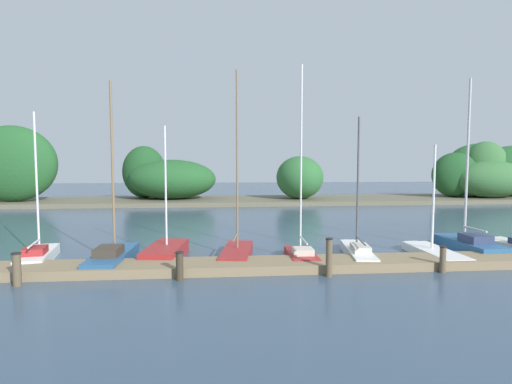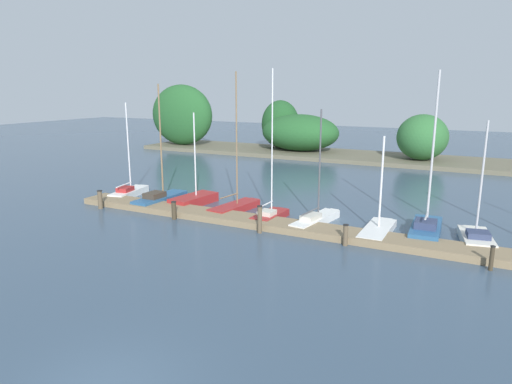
% 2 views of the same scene
% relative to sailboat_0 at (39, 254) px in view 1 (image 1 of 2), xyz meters
% --- Properties ---
extents(dock_pier, '(29.57, 1.80, 0.35)m').
position_rel_sailboat_0_xyz_m(dock_pier, '(13.72, -2.09, -0.16)').
color(dock_pier, '#847051').
rests_on(dock_pier, ground).
extents(far_shore, '(60.28, 8.00, 7.58)m').
position_rel_sailboat_0_xyz_m(far_shore, '(19.55, 23.86, 2.43)').
color(far_shore, '#66604C').
rests_on(far_shore, ground).
extents(sailboat_0, '(1.68, 3.83, 6.23)m').
position_rel_sailboat_0_xyz_m(sailboat_0, '(0.00, 0.00, 0.00)').
color(sailboat_0, white).
rests_on(sailboat_0, ground).
extents(sailboat_1, '(1.34, 4.39, 7.41)m').
position_rel_sailboat_0_xyz_m(sailboat_1, '(3.23, -0.67, 0.05)').
color(sailboat_1, '#285684').
rests_on(sailboat_1, ground).
extents(sailboat_2, '(1.78, 3.65, 5.71)m').
position_rel_sailboat_0_xyz_m(sailboat_2, '(5.24, 0.17, -0.01)').
color(sailboat_2, maroon).
rests_on(sailboat_2, ground).
extents(sailboat_3, '(1.67, 4.12, 8.07)m').
position_rel_sailboat_0_xyz_m(sailboat_3, '(8.31, -0.03, -0.01)').
color(sailboat_3, maroon).
rests_on(sailboat_3, ground).
extents(sailboat_4, '(1.19, 3.04, 8.16)m').
position_rel_sailboat_0_xyz_m(sailboat_4, '(10.97, -0.85, 0.02)').
color(sailboat_4, maroon).
rests_on(sailboat_4, ground).
extents(sailboat_5, '(1.51, 4.45, 6.10)m').
position_rel_sailboat_0_xyz_m(sailboat_5, '(13.53, -0.50, -0.02)').
color(sailboat_5, white).
rests_on(sailboat_5, ground).
extents(sailboat_6, '(1.24, 4.10, 4.91)m').
position_rel_sailboat_0_xyz_m(sailboat_6, '(16.87, -0.70, -0.09)').
color(sailboat_6, white).
rests_on(sailboat_6, ground).
extents(sailboat_7, '(1.53, 4.13, 7.99)m').
position_rel_sailboat_0_xyz_m(sailboat_7, '(19.03, 0.24, 0.10)').
color(sailboat_7, '#285684').
rests_on(sailboat_7, ground).
extents(mooring_piling_0, '(0.31, 0.31, 1.14)m').
position_rel_sailboat_0_xyz_m(mooring_piling_0, '(0.77, -3.41, 0.24)').
color(mooring_piling_0, brown).
rests_on(mooring_piling_0, ground).
extents(mooring_piling_1, '(0.30, 0.30, 1.02)m').
position_rel_sailboat_0_xyz_m(mooring_piling_1, '(6.15, -3.23, 0.19)').
color(mooring_piling_1, '#3D3323').
rests_on(mooring_piling_1, ground).
extents(mooring_piling_2, '(0.27, 0.27, 1.42)m').
position_rel_sailboat_0_xyz_m(mooring_piling_2, '(11.51, -3.27, 0.38)').
color(mooring_piling_2, brown).
rests_on(mooring_piling_2, ground).
extents(mooring_piling_3, '(0.26, 0.26, 1.02)m').
position_rel_sailboat_0_xyz_m(mooring_piling_3, '(15.90, -3.15, 0.18)').
color(mooring_piling_3, brown).
rests_on(mooring_piling_3, ground).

